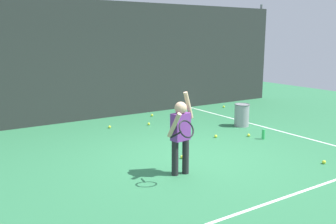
{
  "coord_description": "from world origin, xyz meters",
  "views": [
    {
      "loc": [
        -4.0,
        -5.31,
        2.22
      ],
      "look_at": [
        -0.34,
        0.31,
        0.85
      ],
      "focal_mm": 39.9,
      "sensor_mm": 36.0,
      "label": 1
    }
  ],
  "objects_px": {
    "tennis_ball_4": "(182,157)",
    "tennis_ball_0": "(224,107)",
    "tennis_ball_5": "(110,127)",
    "tennis_ball_7": "(324,162)",
    "water_bottle": "(263,134)",
    "ball_hopper": "(242,115)",
    "tennis_ball_6": "(216,136)",
    "tennis_ball_1": "(152,115)",
    "tennis_player": "(181,132)",
    "tennis_ball_3": "(249,135)",
    "tennis_ball_2": "(149,124)"
  },
  "relations": [
    {
      "from": "tennis_ball_2",
      "to": "tennis_ball_5",
      "type": "bearing_deg",
      "value": 165.58
    },
    {
      "from": "tennis_ball_5",
      "to": "tennis_ball_1",
      "type": "bearing_deg",
      "value": 21.55
    },
    {
      "from": "tennis_ball_3",
      "to": "tennis_ball_5",
      "type": "relative_size",
      "value": 1.0
    },
    {
      "from": "ball_hopper",
      "to": "tennis_ball_2",
      "type": "relative_size",
      "value": 8.52
    },
    {
      "from": "water_bottle",
      "to": "tennis_ball_7",
      "type": "xyz_separation_m",
      "value": [
        -0.32,
        -1.72,
        -0.08
      ]
    },
    {
      "from": "tennis_ball_2",
      "to": "tennis_ball_6",
      "type": "height_order",
      "value": "same"
    },
    {
      "from": "ball_hopper",
      "to": "tennis_ball_1",
      "type": "relative_size",
      "value": 8.52
    },
    {
      "from": "water_bottle",
      "to": "tennis_ball_2",
      "type": "xyz_separation_m",
      "value": [
        -1.45,
        2.5,
        -0.08
      ]
    },
    {
      "from": "tennis_player",
      "to": "tennis_ball_5",
      "type": "distance_m",
      "value": 3.59
    },
    {
      "from": "tennis_ball_1",
      "to": "tennis_ball_4",
      "type": "height_order",
      "value": "same"
    },
    {
      "from": "tennis_player",
      "to": "tennis_ball_6",
      "type": "height_order",
      "value": "tennis_player"
    },
    {
      "from": "tennis_ball_7",
      "to": "tennis_ball_5",
      "type": "bearing_deg",
      "value": 115.13
    },
    {
      "from": "tennis_ball_5",
      "to": "tennis_ball_7",
      "type": "xyz_separation_m",
      "value": [
        2.1,
        -4.47,
        0.0
      ]
    },
    {
      "from": "tennis_ball_7",
      "to": "tennis_ball_3",
      "type": "bearing_deg",
      "value": 84.3
    },
    {
      "from": "tennis_ball_0",
      "to": "tennis_ball_1",
      "type": "height_order",
      "value": "same"
    },
    {
      "from": "tennis_ball_1",
      "to": "tennis_ball_6",
      "type": "relative_size",
      "value": 1.0
    },
    {
      "from": "water_bottle",
      "to": "tennis_ball_4",
      "type": "height_order",
      "value": "water_bottle"
    },
    {
      "from": "ball_hopper",
      "to": "water_bottle",
      "type": "relative_size",
      "value": 2.55
    },
    {
      "from": "ball_hopper",
      "to": "tennis_ball_7",
      "type": "bearing_deg",
      "value": -105.19
    },
    {
      "from": "ball_hopper",
      "to": "tennis_ball_0",
      "type": "bearing_deg",
      "value": 58.89
    },
    {
      "from": "ball_hopper",
      "to": "tennis_ball_5",
      "type": "xyz_separation_m",
      "value": [
        -2.88,
        1.59,
        -0.26
      ]
    },
    {
      "from": "tennis_ball_3",
      "to": "tennis_ball_5",
      "type": "height_order",
      "value": "same"
    },
    {
      "from": "tennis_ball_3",
      "to": "tennis_ball_6",
      "type": "height_order",
      "value": "same"
    },
    {
      "from": "ball_hopper",
      "to": "tennis_ball_0",
      "type": "xyz_separation_m",
      "value": [
        1.27,
        2.1,
        -0.26
      ]
    },
    {
      "from": "tennis_ball_4",
      "to": "ball_hopper",
      "type": "bearing_deg",
      "value": 25.06
    },
    {
      "from": "water_bottle",
      "to": "tennis_ball_5",
      "type": "xyz_separation_m",
      "value": [
        -2.42,
        2.75,
        -0.08
      ]
    },
    {
      "from": "tennis_ball_5",
      "to": "water_bottle",
      "type": "bearing_deg",
      "value": -48.69
    },
    {
      "from": "tennis_ball_1",
      "to": "tennis_ball_3",
      "type": "height_order",
      "value": "same"
    },
    {
      "from": "tennis_ball_0",
      "to": "tennis_ball_3",
      "type": "height_order",
      "value": "same"
    },
    {
      "from": "ball_hopper",
      "to": "tennis_ball_6",
      "type": "height_order",
      "value": "ball_hopper"
    },
    {
      "from": "tennis_ball_6",
      "to": "tennis_ball_3",
      "type": "bearing_deg",
      "value": -26.2
    },
    {
      "from": "tennis_ball_7",
      "to": "tennis_ball_2",
      "type": "bearing_deg",
      "value": 104.99
    },
    {
      "from": "ball_hopper",
      "to": "tennis_ball_4",
      "type": "xyz_separation_m",
      "value": [
        -2.72,
        -1.27,
        -0.26
      ]
    },
    {
      "from": "tennis_player",
      "to": "tennis_ball_6",
      "type": "relative_size",
      "value": 20.46
    },
    {
      "from": "tennis_ball_3",
      "to": "tennis_ball_4",
      "type": "bearing_deg",
      "value": -168.38
    },
    {
      "from": "water_bottle",
      "to": "tennis_player",
      "type": "bearing_deg",
      "value": -164.48
    },
    {
      "from": "tennis_player",
      "to": "tennis_ball_0",
      "type": "bearing_deg",
      "value": 32.73
    },
    {
      "from": "tennis_ball_4",
      "to": "tennis_ball_0",
      "type": "bearing_deg",
      "value": 40.21
    },
    {
      "from": "tennis_ball_1",
      "to": "tennis_ball_6",
      "type": "bearing_deg",
      "value": -89.11
    },
    {
      "from": "ball_hopper",
      "to": "tennis_ball_2",
      "type": "bearing_deg",
      "value": 144.86
    },
    {
      "from": "tennis_ball_3",
      "to": "tennis_ball_2",
      "type": "bearing_deg",
      "value": 121.52
    },
    {
      "from": "tennis_ball_0",
      "to": "tennis_ball_7",
      "type": "xyz_separation_m",
      "value": [
        -2.05,
        -4.97,
        0.0
      ]
    },
    {
      "from": "tennis_ball_4",
      "to": "tennis_ball_5",
      "type": "relative_size",
      "value": 1.0
    },
    {
      "from": "ball_hopper",
      "to": "tennis_ball_3",
      "type": "distance_m",
      "value": 1.04
    },
    {
      "from": "ball_hopper",
      "to": "tennis_ball_6",
      "type": "distance_m",
      "value": 1.37
    },
    {
      "from": "tennis_ball_6",
      "to": "tennis_ball_7",
      "type": "height_order",
      "value": "same"
    },
    {
      "from": "tennis_player",
      "to": "tennis_ball_4",
      "type": "xyz_separation_m",
      "value": [
        0.49,
        0.65,
        -0.69
      ]
    },
    {
      "from": "water_bottle",
      "to": "tennis_ball_6",
      "type": "relative_size",
      "value": 3.33
    },
    {
      "from": "water_bottle",
      "to": "ball_hopper",
      "type": "bearing_deg",
      "value": 68.26
    },
    {
      "from": "tennis_ball_6",
      "to": "water_bottle",
      "type": "bearing_deg",
      "value": -39.65
    }
  ]
}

